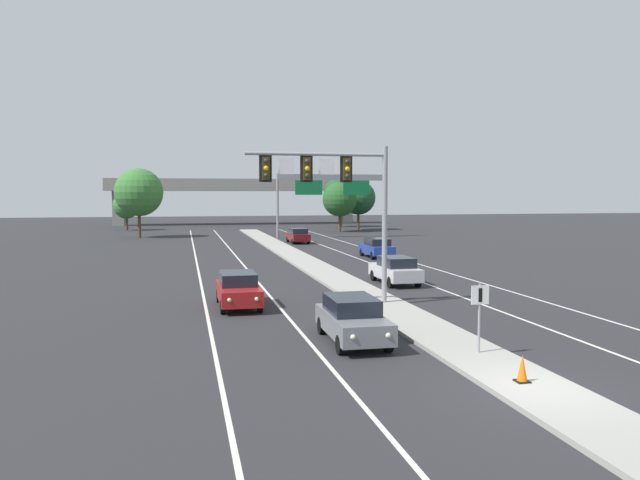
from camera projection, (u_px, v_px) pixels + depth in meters
ground_plane at (536, 393)px, 16.12m from camera, size 260.00×260.00×0.00m
median_island at (352, 288)px, 33.64m from camera, size 2.40×110.00×0.15m
lane_stripe_oncoming_center at (252, 275)px, 39.45m from camera, size 0.14×100.00×0.01m
lane_stripe_receding_center at (392, 271)px, 41.48m from camera, size 0.14×100.00×0.01m
edge_stripe_left at (199, 276)px, 38.73m from camera, size 0.14×100.00×0.01m
edge_stripe_right at (438, 270)px, 42.19m from camera, size 0.14×100.00×0.01m
overhead_signal_mast at (337, 187)px, 27.86m from camera, size 6.55×0.44×7.20m
median_sign_post at (480, 308)px, 19.52m from camera, size 0.60×0.10×2.20m
car_oncoming_grey at (353, 319)px, 21.56m from camera, size 1.87×4.49×1.58m
car_oncoming_red at (238, 289)px, 28.27m from camera, size 1.82×4.47×1.58m
car_receding_silver at (395, 270)px, 35.50m from camera, size 1.87×4.49×1.58m
car_receding_blue at (377, 248)px, 50.13m from camera, size 1.82×4.47×1.58m
car_receding_darkred at (298, 235)px, 64.75m from camera, size 1.88×4.49×1.58m
traffic_cone_median_nose at (522, 369)px, 16.52m from camera, size 0.36×0.36×0.74m
highway_sign_gantry at (332, 185)px, 72.26m from camera, size 13.28×0.42×7.50m
overpass_bridge at (237, 190)px, 104.36m from camera, size 42.40×6.40×7.65m
tree_far_left_c at (126, 206)px, 86.99m from camera, size 3.72×3.72×5.38m
tree_far_right_b at (358, 198)px, 87.77m from camera, size 4.88×4.88×7.07m
tree_far_left_b at (139, 192)px, 72.43m from camera, size 5.65×5.65×8.18m
tree_far_right_a at (340, 199)px, 83.54m from camera, size 4.67×4.67×6.75m
tree_far_right_c at (341, 194)px, 95.72m from camera, size 5.44×5.44×7.87m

